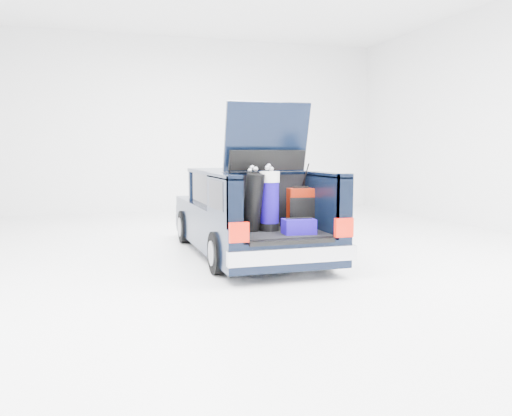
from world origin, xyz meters
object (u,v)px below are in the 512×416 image
object	(u,v)px
car	(246,214)
red_suitcase	(301,208)
blue_golf_bag	(270,200)
blue_duffel	(299,226)
black_golf_bag	(253,202)

from	to	relation	value
car	red_suitcase	xyz separation A→B (m)	(0.50, -1.28, 0.22)
red_suitcase	blue_golf_bag	size ratio (longest dim) A/B	0.64
blue_golf_bag	red_suitcase	bearing A→B (deg)	20.47
red_suitcase	car	bearing A→B (deg)	116.40
blue_golf_bag	blue_duffel	world-z (taller)	blue_golf_bag
car	blue_golf_bag	world-z (taller)	car
red_suitcase	blue_golf_bag	bearing A→B (deg)	-157.37
blue_golf_bag	blue_duffel	distance (m)	0.61
red_suitcase	blue_duffel	size ratio (longest dim) A/B	1.37
blue_golf_bag	black_golf_bag	bearing A→B (deg)	-172.79
car	black_golf_bag	world-z (taller)	car
car	blue_duffel	size ratio (longest dim) A/B	10.17
car	black_golf_bag	size ratio (longest dim) A/B	4.90
car	blue_duffel	world-z (taller)	car
blue_duffel	black_golf_bag	bearing A→B (deg)	147.26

